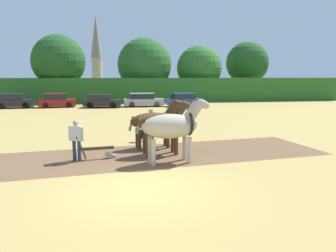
% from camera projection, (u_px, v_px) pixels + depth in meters
% --- Properties ---
extents(ground_plane, '(240.00, 240.00, 0.00)m').
position_uv_depth(ground_plane, '(140.00, 189.00, 10.01)').
color(ground_plane, '#A88E4C').
extents(plowed_furrow_strip, '(21.17, 6.99, 0.01)m').
position_uv_depth(plowed_furrow_strip, '(87.00, 160.00, 13.46)').
color(plowed_furrow_strip, brown).
rests_on(plowed_furrow_strip, ground).
extents(hedgerow, '(60.18, 1.36, 3.15)m').
position_uv_depth(hedgerow, '(120.00, 90.00, 41.41)').
color(hedgerow, '#286023').
rests_on(hedgerow, ground).
extents(tree_left, '(6.78, 6.78, 8.63)m').
position_uv_depth(tree_left, '(59.00, 61.00, 41.94)').
color(tree_left, '#423323').
rests_on(tree_left, ground).
extents(tree_center_left, '(7.35, 7.35, 8.57)m').
position_uv_depth(tree_center_left, '(145.00, 65.00, 44.78)').
color(tree_center_left, '#423323').
rests_on(tree_center_left, ground).
extents(tree_center, '(6.37, 6.37, 7.69)m').
position_uv_depth(tree_center, '(199.00, 68.00, 46.55)').
color(tree_center, brown).
rests_on(tree_center, ground).
extents(tree_center_right, '(6.28, 6.28, 8.44)m').
position_uv_depth(tree_center_right, '(247.00, 63.00, 48.81)').
color(tree_center_right, brown).
rests_on(tree_center_right, ground).
extents(church_spire, '(2.49, 2.49, 16.19)m').
position_uv_depth(church_spire, '(97.00, 52.00, 71.04)').
color(church_spire, gray).
rests_on(church_spire, ground).
extents(draft_horse_lead_left, '(2.95, 1.29, 2.57)m').
position_uv_depth(draft_horse_lead_left, '(173.00, 126.00, 12.83)').
color(draft_horse_lead_left, '#B2A38E').
rests_on(draft_horse_lead_left, ground).
extents(draft_horse_lead_right, '(2.64, 1.17, 2.39)m').
position_uv_depth(draft_horse_lead_right, '(163.00, 123.00, 14.16)').
color(draft_horse_lead_right, '#513319').
rests_on(draft_horse_lead_right, ground).
extents(draft_horse_trail_left, '(2.83, 1.11, 2.35)m').
position_uv_depth(draft_horse_trail_left, '(155.00, 121.00, 15.50)').
color(draft_horse_trail_left, '#513319').
rests_on(draft_horse_trail_left, ground).
extents(plow, '(1.65, 0.54, 1.13)m').
position_uv_depth(plow, '(100.00, 151.00, 13.56)').
color(plow, '#4C331E').
rests_on(plow, ground).
extents(farmer_at_plow, '(0.62, 0.38, 1.67)m').
position_uv_depth(farmer_at_plow, '(76.00, 137.00, 13.12)').
color(farmer_at_plow, '#28334C').
rests_on(farmer_at_plow, ground).
extents(farmer_beside_team, '(0.47, 0.50, 1.65)m').
position_uv_depth(farmer_beside_team, '(151.00, 122.00, 17.46)').
color(farmer_beside_team, '#38332D').
rests_on(farmer_beside_team, ground).
extents(parked_car_far_left, '(4.00, 2.03, 1.56)m').
position_uv_depth(parked_car_far_left, '(14.00, 101.00, 34.94)').
color(parked_car_far_left, black).
rests_on(parked_car_far_left, ground).
extents(parked_car_left, '(4.02, 2.22, 1.53)m').
position_uv_depth(parked_car_left, '(57.00, 101.00, 35.78)').
color(parked_car_left, maroon).
rests_on(parked_car_left, ground).
extents(parked_car_center_left, '(4.13, 2.26, 1.44)m').
position_uv_depth(parked_car_center_left, '(102.00, 101.00, 35.56)').
color(parked_car_center_left, black).
rests_on(parked_car_center_left, ground).
extents(parked_car_center, '(4.50, 1.81, 1.50)m').
position_uv_depth(parked_car_center, '(143.00, 100.00, 36.69)').
color(parked_car_center, '#9E9EA8').
rests_on(parked_car_center, ground).
extents(parked_car_center_right, '(4.21, 2.23, 1.49)m').
position_uv_depth(parked_car_center_right, '(184.00, 100.00, 36.94)').
color(parked_car_center_right, navy).
rests_on(parked_car_center_right, ground).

